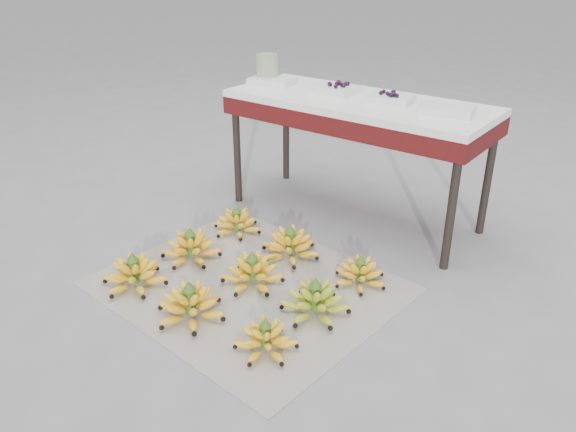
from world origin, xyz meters
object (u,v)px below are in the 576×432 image
Objects in this scene: bunch_back_left at (237,223)px; tray_left at (335,89)px; bunch_mid_left at (191,248)px; tray_far_right at (447,110)px; bunch_front_left at (134,275)px; newspaper_mat at (249,286)px; bunch_front_right at (266,339)px; tray_far_left at (272,81)px; bunch_mid_center at (252,273)px; bunch_front_center at (191,305)px; bunch_back_right at (360,274)px; tray_right at (391,98)px; bunch_back_center at (290,246)px; vendor_table at (357,113)px; glass_jar at (267,68)px; bunch_mid_right at (315,301)px.

bunch_back_left is 1.25× the size of tray_left.
bunch_mid_left is 1.41m from tray_far_right.
newspaper_mat is at bearing 31.83° from bunch_front_left.
tray_far_left is at bearing 112.59° from bunch_front_right.
bunch_mid_center is (0.39, 0.01, -0.00)m from bunch_mid_left.
tray_far_left is (-0.19, 0.55, 0.64)m from bunch_back_left.
bunch_front_center is 1.40× the size of bunch_back_right.
tray_left is 1.01× the size of tray_right.
bunch_back_center reaches higher than bunch_back_right.
tray_right is at bearing 81.15° from newspaper_mat.
tray_right reaches higher than newspaper_mat.
bunch_mid_center reaches higher than bunch_front_right.
bunch_mid_center is at bearing -98.56° from tray_right.
vendor_table is at bearing 91.43° from newspaper_mat.
tray_far_right reaches higher than bunch_back_center.
bunch_back_right is 1.03× the size of tray_left.
vendor_table is at bearing 51.75° from bunch_mid_left.
tray_far_right is at bearing -0.78° from glass_jar.
bunch_mid_right is 0.21× the size of vendor_table.
bunch_back_center reaches higher than bunch_front_right.
bunch_front_right is 1.01m from bunch_back_left.
bunch_front_left is 0.88× the size of bunch_mid_left.
tray_far_left is at bearing -178.35° from vendor_table.
tray_left is 1.49× the size of glass_jar.
bunch_back_center is at bearing 91.71° from newspaper_mat.
tray_far_right is at bearing 48.87° from bunch_front_left.
bunch_mid_center is 0.53m from bunch_back_left.
tray_left reaches higher than newspaper_mat.
newspaper_mat is at bearing -98.85° from tray_right.
bunch_mid_left is 1.47× the size of tray_left.
bunch_back_right is 0.89× the size of tray_far_left.
bunch_back_right is 0.89m from tray_far_right.
newspaper_mat is 4.48× the size of tray_far_left.
bunch_front_left is at bearing -99.33° from tray_left.
bunch_front_right is 0.63m from bunch_back_right.
bunch_back_center is 1.22× the size of tray_far_left.
bunch_front_right is 0.97× the size of bunch_back_left.
vendor_table is at bearing 91.82° from bunch_front_right.
bunch_front_center is (-0.03, -0.33, 0.06)m from newspaper_mat.
bunch_mid_center is 1.00× the size of bunch_back_center.
tray_far_left is at bearing 109.19° from bunch_mid_center.
newspaper_mat is 1.30m from tray_far_left.
glass_jar reaches higher than vendor_table.
bunch_front_center is 1.37m from vendor_table.
glass_jar reaches higher than newspaper_mat.
bunch_back_center reaches higher than bunch_mid_right.
glass_jar reaches higher than tray_far_left.
tray_far_left is at bearing -172.93° from tray_left.
bunch_front_left reaches higher than bunch_back_left.
bunch_back_left is at bearing 175.37° from bunch_back_right.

